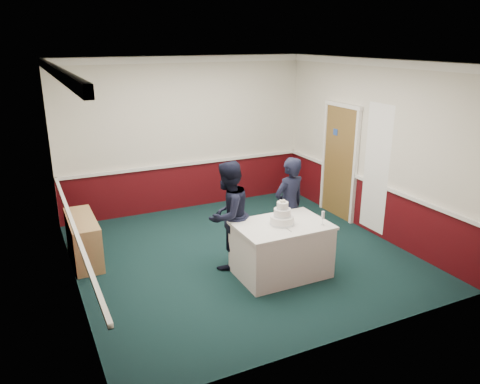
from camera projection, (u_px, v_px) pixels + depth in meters
name	position (u px, v px, depth m)	size (l,w,h in m)	color
ground	(241.00, 255.00, 7.50)	(5.00, 5.00, 0.00)	black
room_shell	(229.00, 127.00, 7.44)	(5.00, 5.00, 3.00)	silver
sideboard	(84.00, 239.00, 7.22)	(0.41, 1.20, 0.70)	tan
cake_table	(281.00, 249.00, 6.78)	(1.32, 0.92, 0.79)	white
wedding_cake	(282.00, 217.00, 6.62)	(0.35, 0.35, 0.36)	white
cake_knife	(287.00, 229.00, 6.47)	(0.01, 0.22, 0.01)	silver
champagne_flute	(323.00, 216.00, 6.58)	(0.05, 0.05, 0.21)	silver
person_man	(228.00, 215.00, 6.90)	(0.80, 0.62, 1.64)	black
person_woman	(289.00, 206.00, 7.34)	(0.58, 0.38, 1.59)	black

